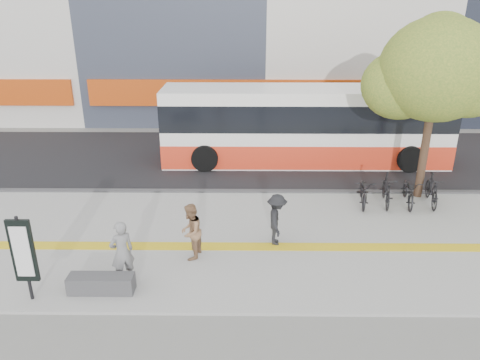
{
  "coord_description": "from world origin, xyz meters",
  "views": [
    {
      "loc": [
        0.89,
        -10.57,
        6.85
      ],
      "look_at": [
        0.76,
        2.0,
        1.76
      ],
      "focal_mm": 34.21,
      "sensor_mm": 36.0,
      "label": 1
    }
  ],
  "objects_px": {
    "pedestrian_tan": "(191,232)",
    "bus": "(305,128)",
    "bench": "(101,284)",
    "street_tree": "(435,72)",
    "signboard": "(23,252)",
    "pedestrian_dark": "(277,220)",
    "seated_woman": "(122,252)"
  },
  "relations": [
    {
      "from": "pedestrian_tan",
      "to": "bus",
      "type": "bearing_deg",
      "value": 164.9
    },
    {
      "from": "bus",
      "to": "bench",
      "type": "bearing_deg",
      "value": -122.1
    },
    {
      "from": "bench",
      "to": "street_tree",
      "type": "relative_size",
      "value": 0.25
    },
    {
      "from": "bench",
      "to": "street_tree",
      "type": "xyz_separation_m",
      "value": [
        9.78,
        6.02,
        4.21
      ]
    },
    {
      "from": "street_tree",
      "to": "pedestrian_tan",
      "type": "bearing_deg",
      "value": -150.38
    },
    {
      "from": "bench",
      "to": "signboard",
      "type": "relative_size",
      "value": 0.73
    },
    {
      "from": "signboard",
      "to": "pedestrian_dark",
      "type": "distance_m",
      "value": 6.63
    },
    {
      "from": "pedestrian_tan",
      "to": "seated_woman",
      "type": "bearing_deg",
      "value": -42.29
    },
    {
      "from": "seated_woman",
      "to": "pedestrian_tan",
      "type": "xyz_separation_m",
      "value": [
        1.58,
        1.16,
        -0.04
      ]
    },
    {
      "from": "bench",
      "to": "bus",
      "type": "bearing_deg",
      "value": 57.9
    },
    {
      "from": "bench",
      "to": "street_tree",
      "type": "bearing_deg",
      "value": 31.62
    },
    {
      "from": "bus",
      "to": "pedestrian_dark",
      "type": "xyz_separation_m",
      "value": [
        -1.65,
        -7.29,
        -0.72
      ]
    },
    {
      "from": "pedestrian_dark",
      "to": "bus",
      "type": "bearing_deg",
      "value": -11.08
    },
    {
      "from": "street_tree",
      "to": "pedestrian_tan",
      "type": "xyz_separation_m",
      "value": [
        -7.74,
        -4.4,
        -3.64
      ]
    },
    {
      "from": "pedestrian_dark",
      "to": "street_tree",
      "type": "bearing_deg",
      "value": -54.3
    },
    {
      "from": "seated_woman",
      "to": "pedestrian_dark",
      "type": "xyz_separation_m",
      "value": [
        3.98,
        1.96,
        -0.07
      ]
    },
    {
      "from": "bus",
      "to": "pedestrian_tan",
      "type": "relative_size",
      "value": 7.58
    },
    {
      "from": "bench",
      "to": "street_tree",
      "type": "distance_m",
      "value": 12.23
    },
    {
      "from": "signboard",
      "to": "pedestrian_tan",
      "type": "height_order",
      "value": "signboard"
    },
    {
      "from": "street_tree",
      "to": "pedestrian_tan",
      "type": "distance_m",
      "value": 9.62
    },
    {
      "from": "seated_woman",
      "to": "pedestrian_dark",
      "type": "bearing_deg",
      "value": 170.73
    },
    {
      "from": "bench",
      "to": "bus",
      "type": "height_order",
      "value": "bus"
    },
    {
      "from": "signboard",
      "to": "street_tree",
      "type": "distance_m",
      "value": 13.4
    },
    {
      "from": "bench",
      "to": "signboard",
      "type": "height_order",
      "value": "signboard"
    },
    {
      "from": "bench",
      "to": "bus",
      "type": "distance_m",
      "value": 11.52
    },
    {
      "from": "street_tree",
      "to": "pedestrian_dark",
      "type": "bearing_deg",
      "value": -146.0
    },
    {
      "from": "bus",
      "to": "pedestrian_dark",
      "type": "distance_m",
      "value": 7.51
    },
    {
      "from": "signboard",
      "to": "bus",
      "type": "bearing_deg",
      "value": 52.48
    },
    {
      "from": "pedestrian_tan",
      "to": "pedestrian_dark",
      "type": "bearing_deg",
      "value": 119.88
    },
    {
      "from": "bench",
      "to": "seated_woman",
      "type": "bearing_deg",
      "value": 45.45
    },
    {
      "from": "street_tree",
      "to": "pedestrian_tan",
      "type": "relative_size",
      "value": 3.95
    },
    {
      "from": "street_tree",
      "to": "pedestrian_dark",
      "type": "relative_size",
      "value": 4.08
    }
  ]
}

